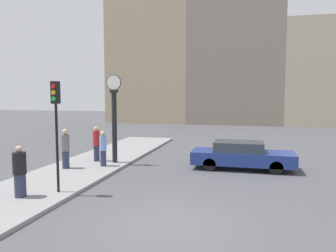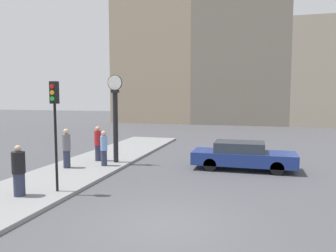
% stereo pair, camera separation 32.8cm
% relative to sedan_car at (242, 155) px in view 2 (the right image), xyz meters
% --- Properties ---
extents(ground_plane, '(120.00, 120.00, 0.00)m').
position_rel_sedan_car_xyz_m(ground_plane, '(-1.79, -7.33, -0.67)').
color(ground_plane, '#47474C').
extents(sidewalk_corner, '(3.57, 18.65, 0.13)m').
position_rel_sedan_car_xyz_m(sidewalk_corner, '(-7.28, -0.00, -0.60)').
color(sidewalk_corner, gray).
rests_on(sidewalk_corner, ground_plane).
extents(building_row, '(31.62, 5.00, 17.67)m').
position_rel_sedan_car_xyz_m(building_row, '(-2.55, 25.69, 7.15)').
color(building_row, tan).
rests_on(building_row, ground_plane).
extents(sedan_car, '(4.75, 1.71, 1.32)m').
position_rel_sedan_car_xyz_m(sedan_car, '(0.00, 0.00, 0.00)').
color(sedan_car, navy).
rests_on(sedan_car, ground_plane).
extents(traffic_light_near, '(0.26, 0.24, 3.83)m').
position_rel_sedan_car_xyz_m(traffic_light_near, '(-6.12, -5.76, 2.20)').
color(traffic_light_near, black).
rests_on(traffic_light_near, sidewalk_corner).
extents(street_clock, '(0.77, 0.32, 4.37)m').
position_rel_sedan_car_xyz_m(street_clock, '(-6.21, -0.55, 1.72)').
color(street_clock, black).
rests_on(street_clock, sidewalk_corner).
extents(pedestrian_red_top, '(0.35, 0.35, 1.78)m').
position_rel_sedan_car_xyz_m(pedestrian_red_top, '(-7.25, -0.47, 0.36)').
color(pedestrian_red_top, '#2D334C').
rests_on(pedestrian_red_top, sidewalk_corner).
extents(pedestrian_blue_stripe, '(0.32, 0.32, 1.68)m').
position_rel_sedan_car_xyz_m(pedestrian_blue_stripe, '(-6.41, -1.48, 0.32)').
color(pedestrian_blue_stripe, '#2D334C').
rests_on(pedestrian_blue_stripe, sidewalk_corner).
extents(pedestrian_black_jacket, '(0.43, 0.43, 1.71)m').
position_rel_sedan_car_xyz_m(pedestrian_black_jacket, '(-7.02, -6.56, 0.30)').
color(pedestrian_black_jacket, '#2D334C').
rests_on(pedestrian_black_jacket, sidewalk_corner).
extents(pedestrian_grey_jacket, '(0.38, 0.38, 1.83)m').
position_rel_sedan_car_xyz_m(pedestrian_grey_jacket, '(-7.88, -2.35, 0.38)').
color(pedestrian_grey_jacket, '#2D334C').
rests_on(pedestrian_grey_jacket, sidewalk_corner).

